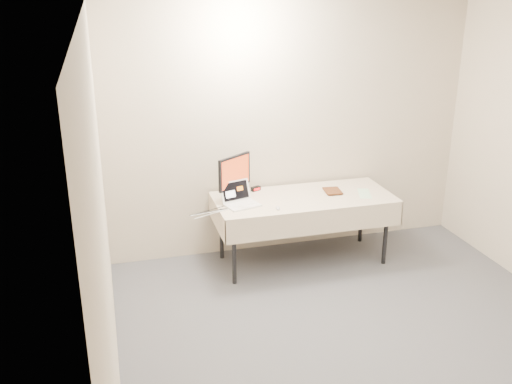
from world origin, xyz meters
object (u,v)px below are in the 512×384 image
object	(u,v)px
table	(304,202)
book	(325,182)
laptop	(239,199)
monitor	(234,174)

from	to	relation	value
table	book	world-z (taller)	book
table	laptop	bearing A→B (deg)	-177.36
table	laptop	xyz separation A→B (m)	(-0.70, -0.03, 0.12)
book	laptop	bearing A→B (deg)	-167.69
monitor	book	xyz separation A→B (m)	(0.96, -0.07, -0.16)
book	table	bearing A→B (deg)	-160.51
laptop	monitor	distance (m)	0.27
laptop	book	world-z (taller)	book
laptop	monitor	world-z (taller)	monitor
table	book	xyz separation A→B (m)	(0.26, 0.06, 0.18)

